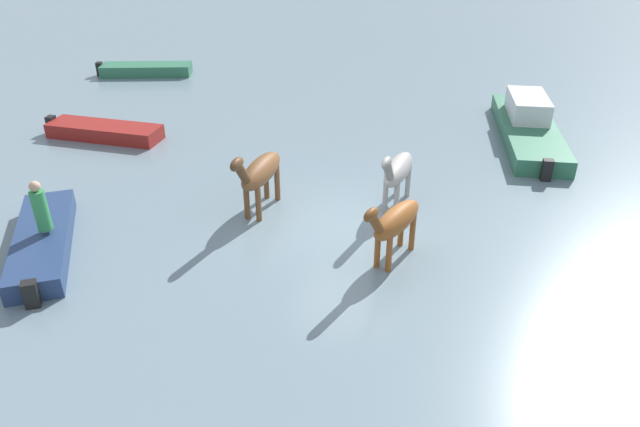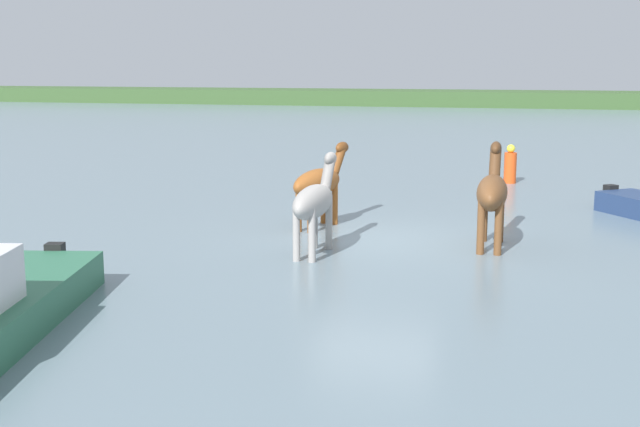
# 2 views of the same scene
# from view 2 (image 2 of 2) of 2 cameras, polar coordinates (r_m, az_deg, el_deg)

# --- Properties ---
(ground_plane) EXTENTS (162.25, 162.25, 0.00)m
(ground_plane) POSITION_cam_2_polar(r_m,az_deg,el_deg) (16.59, 3.83, -1.88)
(ground_plane) COLOR slate
(distant_shoreline) EXTENTS (146.03, 6.00, 2.40)m
(distant_shoreline) POSITION_cam_2_polar(r_m,az_deg,el_deg) (67.87, 11.45, 7.27)
(distant_shoreline) COLOR #39572D
(distant_shoreline) RESTS_ON ground_plane
(horse_gray_outer) EXTENTS (0.58, 2.48, 1.94)m
(horse_gray_outer) POSITION_cam_2_polar(r_m,az_deg,el_deg) (16.15, 11.78, 1.43)
(horse_gray_outer) COLOR brown
(horse_gray_outer) RESTS_ON ground_plane
(horse_mid_herd) EXTENTS (0.99, 2.27, 1.76)m
(horse_mid_herd) POSITION_cam_2_polar(r_m,az_deg,el_deg) (17.72, -0.07, 2.13)
(horse_mid_herd) COLOR brown
(horse_mid_herd) RESTS_ON ground_plane
(horse_pinto_flank) EXTENTS (0.63, 2.31, 1.80)m
(horse_pinto_flank) POSITION_cam_2_polar(r_m,az_deg,el_deg) (15.23, -0.39, 0.83)
(horse_pinto_flank) COLOR #9E9993
(horse_pinto_flank) RESTS_ON ground_plane
(buoy_channel_marker) EXTENTS (0.36, 0.36, 1.14)m
(buoy_channel_marker) POSITION_cam_2_polar(r_m,az_deg,el_deg) (24.94, 12.97, 3.22)
(buoy_channel_marker) COLOR #E54C19
(buoy_channel_marker) RESTS_ON ground_plane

